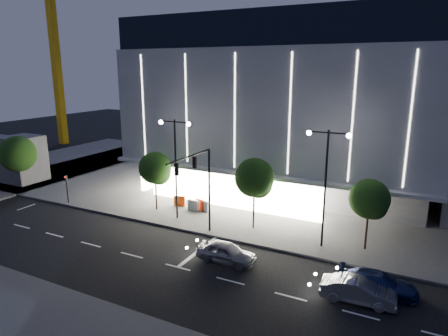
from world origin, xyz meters
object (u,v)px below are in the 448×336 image
traffic_mast (200,178)px  ped_signal_far (67,186)px  tree_mid (255,180)px  car_third (378,283)px  street_lamp_west (175,155)px  car_second (358,291)px  car_lead (226,252)px  street_lamp_east (326,172)px  barrier_d (193,205)px  barrier_b (204,206)px  barrier_c (200,205)px  tree_right (370,201)px  tower_crane (57,24)px  barrier_a (180,201)px  tree_left (155,170)px

traffic_mast → ped_signal_far: 16.35m
tree_mid → car_third: (10.50, -5.74, -3.67)m
street_lamp_west → car_second: size_ratio=2.13×
ped_signal_far → car_lead: 19.98m
street_lamp_east → car_third: size_ratio=1.95×
street_lamp_east → barrier_d: street_lamp_east is taller
barrier_b → barrier_d: bearing=-153.6°
ped_signal_far → barrier_c: bearing=18.3°
street_lamp_west → tree_right: (16.03, 1.02, -2.07)m
tree_mid → car_third: size_ratio=1.33×
car_third → street_lamp_west: bearing=70.0°
street_lamp_east → tower_crane: size_ratio=0.28×
car_lead → barrier_b: size_ratio=3.87×
tree_mid → car_lead: tree_mid is taller
street_lamp_east → ped_signal_far: street_lamp_east is taller
barrier_b → barrier_d: (-1.05, -0.29, 0.00)m
traffic_mast → street_lamp_west: street_lamp_west is taller
tree_right → car_lead: size_ratio=1.29×
tree_mid → barrier_a: size_ratio=5.59×
street_lamp_east → car_lead: bearing=-135.6°
tree_mid → barrier_a: tree_mid is taller
street_lamp_east → tree_right: (3.03, 1.02, -2.07)m
car_second → barrier_d: bearing=59.1°
car_lead → barrier_c: (-6.81, 8.03, -0.08)m
traffic_mast → car_lead: 6.19m
car_second → car_third: (0.92, 1.49, -0.03)m
tower_crane → tree_left: bearing=-31.0°
car_third → barrier_b: (-16.23, 7.34, -0.02)m
tree_left → car_third: size_ratio=1.24×
traffic_mast → ped_signal_far: (-16.00, 1.16, -3.14)m
car_third → barrier_a: size_ratio=4.19×
tree_right → barrier_a: (-17.57, 1.75, -3.23)m
street_lamp_west → tree_left: 3.69m
barrier_a → barrier_d: same height
tree_left → car_third: tree_left is taller
street_lamp_west → street_lamp_east: bearing=0.0°
tree_mid → barrier_a: 9.50m
barrier_c → car_third: bearing=-0.6°
barrier_b → street_lamp_east: bearing=-1.6°
car_second → barrier_c: car_second is taller
tree_mid → barrier_b: bearing=164.4°
street_lamp_east → tree_right: size_ratio=1.63×
barrier_c → barrier_d: size_ratio=1.00×
tower_crane → car_lead: 56.63m
traffic_mast → street_lamp_east: street_lamp_east is taller
ped_signal_far → barrier_b: (13.29, 4.12, -1.24)m
barrier_a → street_lamp_east: bearing=-24.8°
street_lamp_west → ped_signal_far: 12.76m
tower_crane → car_third: 64.66m
barrier_d → barrier_b: bearing=18.2°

